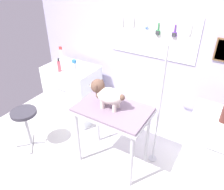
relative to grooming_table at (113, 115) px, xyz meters
The scene contains 11 objects.
ground 0.83m from the grooming_table, 80.14° to the right, with size 4.40×4.00×0.04m, color silver.
rear_wall_panel 1.07m from the grooming_table, 86.88° to the left, with size 4.00×0.11×2.30m.
grooming_table is the anchor object (origin of this frame).
grooming_arm 0.54m from the grooming_table, 33.80° to the left, with size 0.29×0.11×1.61m.
dog 0.29m from the grooming_table, behind, with size 0.45×0.22×0.33m.
counter_left 1.26m from the grooming_table, 153.42° to the left, with size 0.80×0.58×0.91m.
cabinet_right 1.28m from the grooming_table, 21.32° to the left, with size 0.68×0.54×0.88m.
stool 1.26m from the grooming_table, 162.41° to the right, with size 0.34×0.34×0.60m.
detangler_spray 1.59m from the grooming_table, 153.72° to the left, with size 0.05×0.05×0.23m.
shampoo_bottle 1.21m from the grooming_table, 163.00° to the left, with size 0.05×0.05×0.21m.
spray_bottle_short 0.93m from the grooming_table, 157.79° to the left, with size 0.06×0.06×0.26m.
Camera 1 is at (1.02, -1.48, 2.31)m, focal length 35.01 mm.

